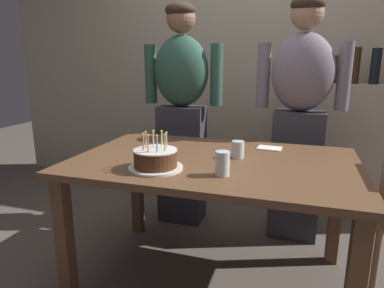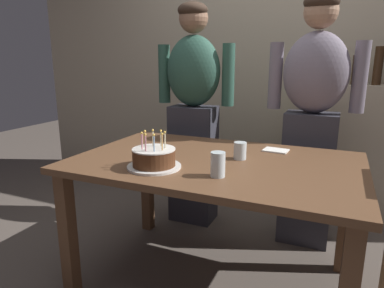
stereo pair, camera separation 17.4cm
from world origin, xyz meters
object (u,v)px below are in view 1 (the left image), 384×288
object	(u,v)px
water_glass_far	(222,164)
person_man_bearded	(182,112)
person_woman_cardigan	(299,118)
napkin_stack	(269,148)
birthday_cake	(156,160)
water_glass_near	(238,149)

from	to	relation	value
water_glass_far	person_man_bearded	distance (m)	1.10
water_glass_far	person_woman_cardigan	size ratio (longest dim) A/B	0.07
person_man_bearded	napkin_stack	bearing A→B (deg)	150.36
birthday_cake	person_woman_cardigan	bearing A→B (deg)	55.73
birthday_cake	person_man_bearded	xyz separation A→B (m)	(-0.20, 0.96, 0.09)
birthday_cake	person_woman_cardigan	xyz separation A→B (m)	(0.65, 0.96, 0.09)
water_glass_far	person_man_bearded	bearing A→B (deg)	119.05
water_glass_far	napkin_stack	world-z (taller)	water_glass_far
birthday_cake	person_woman_cardigan	world-z (taller)	person_woman_cardigan
person_woman_cardigan	person_man_bearded	bearing A→B (deg)	0.00
birthday_cake	water_glass_far	size ratio (longest dim) A/B	2.32
person_woman_cardigan	napkin_stack	bearing A→B (deg)	68.20
water_glass_near	person_man_bearded	distance (m)	0.85
water_glass_near	napkin_stack	size ratio (longest dim) A/B	0.67
person_man_bearded	person_woman_cardigan	size ratio (longest dim) A/B	1.00
water_glass_near	napkin_stack	world-z (taller)	water_glass_near
birthday_cake	person_woman_cardigan	size ratio (longest dim) A/B	0.16
person_man_bearded	birthday_cake	bearing A→B (deg)	101.81
birthday_cake	water_glass_near	world-z (taller)	birthday_cake
water_glass_near	person_woman_cardigan	bearing A→B (deg)	64.50
water_glass_far	napkin_stack	size ratio (longest dim) A/B	0.83
water_glass_near	water_glass_far	world-z (taller)	water_glass_far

